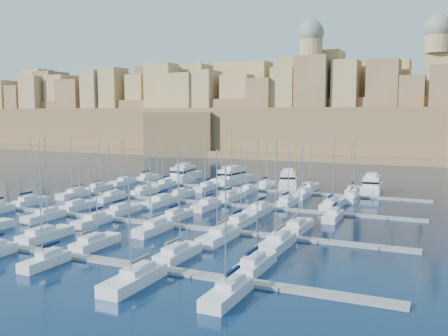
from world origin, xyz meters
The scene contains 52 objects.
ground centered at (0.00, 0.00, 0.00)m, with size 600.00×600.00×0.00m, color black.
pontoon_near centered at (0.00, -34.00, 0.20)m, with size 84.00×2.00×0.40m, color slate.
pontoon_mid_near centered at (0.00, -12.00, 0.20)m, with size 84.00×2.00×0.40m, color slate.
pontoon_mid_far centered at (0.00, 10.00, 0.20)m, with size 84.00×2.00×0.40m, color slate.
pontoon_far centered at (0.00, 32.00, 0.20)m, with size 84.00×2.00×0.40m, color slate.
sailboat_2 centered at (-12.16, -28.23, 0.77)m, with size 2.94×9.79×16.18m.
sailboat_3 centered at (-2.01, -28.69, 0.73)m, with size 2.65×8.84×13.01m.
sailboat_4 centered at (11.89, -28.60, 0.75)m, with size 2.71×9.02×14.88m.
sailboat_5 centered at (23.18, -28.65, 0.73)m, with size 2.68×8.92×12.19m.
sailboat_9 centered at (-1.99, -38.62, 0.70)m, with size 2.23×7.44×10.79m.
sailboat_10 centered at (12.60, -39.89, 0.75)m, with size 3.00×10.02×13.68m.
sailboat_11 centered at (24.13, -39.33, 0.75)m, with size 2.66×8.88×14.60m.
sailboat_12 centered at (-37.01, -6.87, 0.74)m, with size 2.55×8.48×14.03m.
sailboat_13 centered at (-24.13, -6.83, 0.73)m, with size 2.57×8.56×12.48m.
sailboat_14 centered at (-13.16, -6.57, 0.75)m, with size 2.73×9.09×14.85m.
sailboat_15 centered at (-0.86, -6.89, 0.73)m, with size 2.53×8.44×12.80m.
sailboat_16 centered at (11.86, -6.72, 0.75)m, with size 2.63×8.78×14.45m.
sailboat_17 centered at (22.20, -6.31, 0.75)m, with size 2.88×9.61×13.62m.
sailboat_19 centered at (-22.92, -17.38, 0.75)m, with size 2.69×8.98×15.06m.
sailboat_20 centered at (-12.01, -17.12, 0.73)m, with size 2.54×8.46×13.05m.
sailboat_21 centered at (0.77, -17.50, 0.73)m, with size 2.77×9.24×12.58m.
sailboat_22 centered at (13.00, -17.88, 0.76)m, with size 3.00×10.01×14.53m.
sailboat_23 centered at (22.44, -18.01, 0.77)m, with size 3.08×10.26×16.09m.
sailboat_24 centered at (-36.05, 15.00, 0.75)m, with size 2.46×8.21×14.58m.
sailboat_25 centered at (-22.48, 15.39, 0.75)m, with size 2.70×9.01×14.33m.
sailboat_26 centered at (-12.10, 15.12, 0.74)m, with size 2.54×8.45×14.24m.
sailboat_27 centered at (0.00, 15.92, 0.77)m, with size 3.03×10.09×16.06m.
sailboat_28 centered at (13.60, 15.41, 0.74)m, with size 2.71×9.04×13.94m.
sailboat_29 centered at (23.03, 16.17, 0.77)m, with size 3.18×10.60×15.33m.
sailboat_30 centered at (-35.10, 4.47, 0.75)m, with size 2.79×9.28×14.02m.
sailboat_31 centered at (-24.85, 4.95, 0.73)m, with size 2.49×8.31×13.45m.
sailboat_32 centered at (-11.38, 4.00, 0.77)m, with size 3.07×10.24×15.53m.
sailboat_33 centered at (-0.34, 4.52, 0.74)m, with size 2.76×9.20×13.85m.
sailboat_34 centered at (11.24, 4.09, 0.76)m, with size 3.02×10.05×15.18m.
sailboat_35 centered at (25.70, 4.99, 0.72)m, with size 2.47×8.24×11.94m.
sailboat_36 centered at (-35.95, 37.21, 0.72)m, with size 2.59×8.64×12.24m.
sailboat_37 centered at (-23.68, 37.29, 0.74)m, with size 2.64×8.79×13.86m.
sailboat_38 centered at (-12.36, 37.23, 0.73)m, with size 2.60×8.67×13.00m.
sailboat_39 centered at (0.88, 37.29, 0.73)m, with size 2.64×8.81×12.58m.
sailboat_40 centered at (12.44, 37.71, 0.75)m, with size 2.90×9.65×14.74m.
sailboat_41 centered at (23.60, 37.31, 0.74)m, with size 2.65×8.84×13.77m.
sailboat_42 centered at (-36.97, 26.44, 0.74)m, with size 2.80×9.34×13.45m.
sailboat_43 centered at (-24.11, 26.69, 0.73)m, with size 2.65×8.84×12.92m.
sailboat_44 centered at (-11.68, 26.75, 0.74)m, with size 2.62×8.73×13.50m.
sailboat_45 centered at (-0.38, 27.13, 0.72)m, with size 2.38×7.94×12.21m.
sailboat_46 centered at (13.74, 26.81, 0.73)m, with size 2.58×8.60×12.78m.
sailboat_47 centered at (25.01, 26.51, 0.74)m, with size 2.76×9.20×13.50m.
motor_yacht_a centered at (-26.19, 41.49, 1.73)m, with size 6.58×17.04×5.25m.
motor_yacht_b centered at (-10.49, 41.20, 1.73)m, with size 7.29×16.59×5.25m.
motor_yacht_c centered at (5.90, 40.80, 1.73)m, with size 8.42×15.85×5.25m.
motor_yacht_d centered at (27.52, 40.70, 1.73)m, with size 5.41×15.24×5.25m.
fortified_city centered at (-0.19, 155.26, 14.74)m, with size 460.00×108.95×59.52m.
Camera 1 is at (45.01, -85.98, 19.73)m, focal length 40.00 mm.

